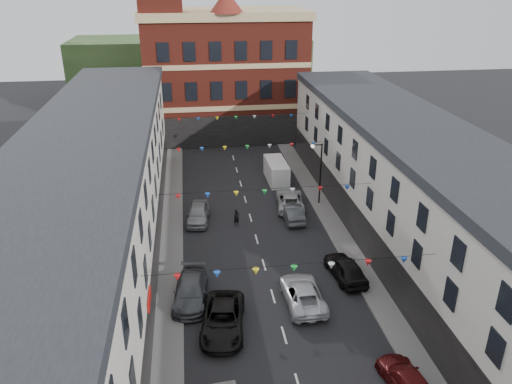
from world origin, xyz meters
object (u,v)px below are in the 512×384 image
car_right_d (346,268)px  car_right_f (290,200)px  moving_car (302,293)px  car_left_d (191,291)px  street_lamp (318,166)px  white_van (276,171)px  car_right_c (407,381)px  car_left_e (198,213)px  car_right_e (292,212)px  car_left_c (223,319)px  pedestrian (237,218)px

car_right_d → car_right_f: size_ratio=0.88×
moving_car → car_right_d: bearing=-147.5°
car_left_d → car_right_f: bearing=61.7°
street_lamp → car_right_f: (-2.61, -0.27, -3.17)m
car_left_d → white_van: (9.30, 19.93, 0.35)m
car_left_d → car_right_c: 14.52m
street_lamp → car_right_c: 23.42m
car_left_e → car_right_e: size_ratio=1.04×
car_left_d → white_van: size_ratio=1.04×
moving_car → car_left_d: bearing=-11.1°
street_lamp → car_left_d: street_lamp is taller
car_right_c → car_left_c: bearing=-41.1°
pedestrian → car_right_d: bearing=-75.8°
pedestrian → car_left_c: bearing=-122.2°
street_lamp → car_left_e: size_ratio=1.33×
car_right_c → white_van: 29.46m
car_right_c → car_right_d: bearing=-96.8°
car_left_c → car_right_d: car_right_d is taller
car_left_d → moving_car: size_ratio=0.99×
street_lamp → car_right_e: size_ratio=1.37×
car_left_e → car_right_f: car_left_e is taller
car_left_c → car_left_d: 3.78m
pedestrian → street_lamp: bearing=0.2°
car_left_c → car_right_d: bearing=34.1°
street_lamp → pedestrian: bearing=-156.9°
car_right_c → car_right_d: size_ratio=0.97×
car_right_c → street_lamp: bearing=-99.4°
car_right_d → car_right_e: (-1.90, 9.67, -0.07)m
car_left_c → car_right_c: car_left_c is taller
car_left_d → pedestrian: 11.11m
car_left_e → moving_car: 14.41m
car_right_f → moving_car: size_ratio=1.01×
street_lamp → pedestrian: 9.17m
car_left_d → car_right_c: car_left_d is taller
car_left_d → car_right_e: size_ratio=1.19×
car_right_c → car_left_e: bearing=-71.2°
car_left_d → car_right_d: bearing=13.1°
car_right_c → moving_car: 9.01m
car_right_e → moving_car: 12.27m
car_left_e → car_left_d: bearing=-87.1°
car_right_c → moving_car: size_ratio=0.86×
car_left_d → car_left_e: size_ratio=1.14×
car_left_d → car_right_e: (9.10, 10.88, -0.03)m
car_left_e → street_lamp: bearing=17.6°
car_left_d → car_right_c: size_ratio=1.15×
white_van → car_left_e: bearing=-136.4°
car_right_e → car_left_d: bearing=48.7°
car_right_f → pedestrian: (-5.31, -3.11, 0.04)m
car_left_c → car_right_d: 10.15m
car_right_d → car_right_e: bearing=-85.5°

